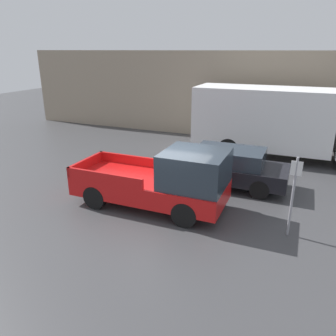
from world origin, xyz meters
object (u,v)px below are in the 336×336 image
at_px(car, 226,166).
at_px(parking_sign, 293,193).
at_px(delivery_truck, 275,121).
at_px(pickup_truck, 164,181).

distance_m(car, parking_sign, 3.93).
bearing_deg(delivery_truck, pickup_truck, -110.38).
distance_m(pickup_truck, parking_sign, 3.96).
relative_size(pickup_truck, delivery_truck, 0.60).
xyz_separation_m(car, delivery_truck, (1.26, 4.48, 1.02)).
bearing_deg(delivery_truck, car, -105.73).
height_order(pickup_truck, car, pickup_truck).
xyz_separation_m(delivery_truck, parking_sign, (1.24, -7.46, -0.46)).
height_order(pickup_truck, delivery_truck, delivery_truck).
height_order(pickup_truck, parking_sign, parking_sign).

